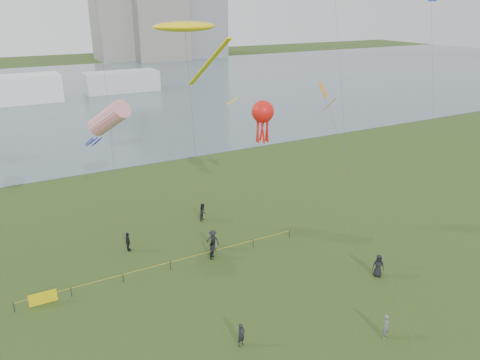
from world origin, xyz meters
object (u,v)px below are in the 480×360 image
fence (96,284)px  kite_stingray (185,28)px  kite_flyer (386,326)px  kite_octopus (263,113)px

fence → kite_stingray: (9.63, 3.24, 18.63)m
kite_flyer → kite_stingray: bearing=81.6°
kite_flyer → kite_octopus: size_ratio=0.14×
fence → kite_stingray: size_ratio=1.22×
fence → kite_stingray: 21.22m
kite_flyer → kite_stingray: kite_stingray is taller
kite_flyer → kite_octopus: (1.28, 18.36, 10.69)m
fence → kite_stingray: bearing=18.6°
fence → kite_flyer: bearing=-43.4°
kite_octopus → kite_stingray: bearing=-158.5°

